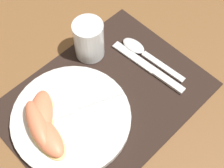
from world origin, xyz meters
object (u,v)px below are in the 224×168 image
at_px(knife, 149,68).
at_px(citrus_wedge_0, 41,115).
at_px(fork, 75,107).
at_px(citrus_wedge_2, 46,135).
at_px(citrus_wedge_1, 38,124).
at_px(plate, 71,118).
at_px(juice_glass, 89,41).
at_px(spoon, 141,51).

height_order(knife, citrus_wedge_0, citrus_wedge_0).
xyz_separation_m(fork, citrus_wedge_2, (-0.08, -0.01, 0.01)).
bearing_deg(citrus_wedge_1, plate, -21.28).
bearing_deg(fork, citrus_wedge_0, 156.76).
bearing_deg(citrus_wedge_2, knife, -5.15).
relative_size(plate, citrus_wedge_1, 2.08).
relative_size(juice_glass, citrus_wedge_2, 0.81).
relative_size(spoon, citrus_wedge_1, 1.48).
bearing_deg(citrus_wedge_1, citrus_wedge_0, 35.13).
bearing_deg(citrus_wedge_2, juice_glass, 26.62).
bearing_deg(spoon, citrus_wedge_1, 178.65).
height_order(spoon, fork, fork).
height_order(plate, citrus_wedge_2, citrus_wedge_2).
relative_size(knife, citrus_wedge_0, 1.67).
height_order(fork, citrus_wedge_1, citrus_wedge_1).
bearing_deg(citrus_wedge_0, citrus_wedge_2, -116.53).
height_order(citrus_wedge_0, citrus_wedge_2, same).
bearing_deg(spoon, citrus_wedge_0, 176.00).
xyz_separation_m(knife, spoon, (0.02, 0.05, 0.00)).
bearing_deg(citrus_wedge_1, juice_glass, 20.55).
bearing_deg(juice_glass, plate, -144.93).
distance_m(spoon, citrus_wedge_1, 0.30).
distance_m(juice_glass, spoon, 0.13).
bearing_deg(plate, fork, 26.16).
distance_m(plate, fork, 0.02).
bearing_deg(fork, citrus_wedge_2, -171.51).
relative_size(knife, citrus_wedge_1, 1.68).
relative_size(plate, knife, 1.24).
xyz_separation_m(juice_glass, fork, (-0.13, -0.09, -0.02)).
xyz_separation_m(plate, knife, (0.21, -0.03, -0.01)).
bearing_deg(spoon, plate, -175.76).
height_order(fork, citrus_wedge_2, citrus_wedge_2).
distance_m(plate, citrus_wedge_1, 0.07).
height_order(plate, spoon, plate).
distance_m(knife, citrus_wedge_2, 0.28).
relative_size(fork, citrus_wedge_1, 1.47).
bearing_deg(citrus_wedge_1, knife, -10.79).
xyz_separation_m(plate, citrus_wedge_1, (-0.06, 0.02, 0.03)).
bearing_deg(citrus_wedge_1, citrus_wedge_2, -94.59).
xyz_separation_m(citrus_wedge_0, citrus_wedge_1, (-0.02, -0.01, 0.00)).
relative_size(citrus_wedge_0, citrus_wedge_1, 1.00).
bearing_deg(spoon, citrus_wedge_2, -176.08).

